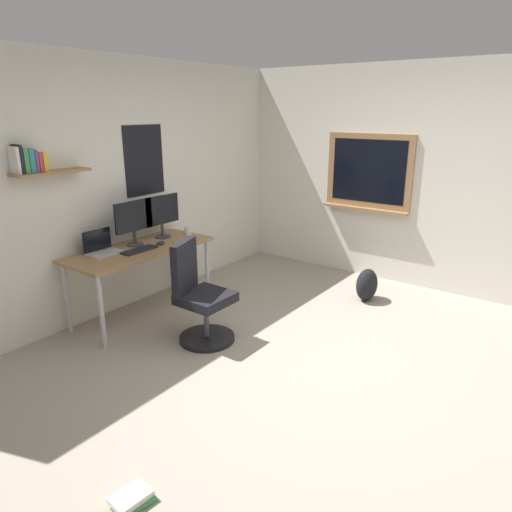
% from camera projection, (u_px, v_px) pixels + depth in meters
% --- Properties ---
extents(ground_plane, '(5.20, 5.20, 0.00)m').
position_uv_depth(ground_plane, '(322.00, 369.00, 3.90)').
color(ground_plane, '#9E9384').
rests_on(ground_plane, ground).
extents(wall_back, '(5.00, 0.30, 2.60)m').
position_uv_depth(wall_back, '(121.00, 186.00, 4.89)').
color(wall_back, silver).
rests_on(wall_back, ground).
extents(wall_right, '(0.22, 5.00, 2.60)m').
position_uv_depth(wall_right, '(427.00, 179.00, 5.40)').
color(wall_right, silver).
rests_on(wall_right, ground).
extents(desk, '(1.52, 0.66, 0.73)m').
position_uv_depth(desk, '(140.00, 254.00, 4.75)').
color(desk, '#997047').
rests_on(desk, ground).
extents(office_chair, '(0.52, 0.55, 0.95)m').
position_uv_depth(office_chair, '(199.00, 299.00, 4.29)').
color(office_chair, black).
rests_on(office_chair, ground).
extents(laptop, '(0.31, 0.21, 0.23)m').
position_uv_depth(laptop, '(101.00, 248.00, 4.54)').
color(laptop, '#ADAFB5').
rests_on(laptop, desk).
extents(monitor_primary, '(0.46, 0.17, 0.46)m').
position_uv_depth(monitor_primary, '(134.00, 220.00, 4.74)').
color(monitor_primary, '#38383D').
rests_on(monitor_primary, desk).
extents(monitor_secondary, '(0.46, 0.17, 0.46)m').
position_uv_depth(monitor_secondary, '(162.00, 213.00, 5.03)').
color(monitor_secondary, '#38383D').
rests_on(monitor_secondary, desk).
extents(keyboard, '(0.37, 0.13, 0.02)m').
position_uv_depth(keyboard, '(139.00, 250.00, 4.62)').
color(keyboard, black).
rests_on(keyboard, desk).
extents(computer_mouse, '(0.10, 0.06, 0.03)m').
position_uv_depth(computer_mouse, '(160.00, 243.00, 4.83)').
color(computer_mouse, '#262628').
rests_on(computer_mouse, desk).
extents(coffee_mug, '(0.08, 0.08, 0.09)m').
position_uv_depth(coffee_mug, '(188.00, 231.00, 5.20)').
color(coffee_mug, silver).
rests_on(coffee_mug, desk).
extents(backpack, '(0.32, 0.22, 0.37)m').
position_uv_depth(backpack, '(367.00, 285.00, 5.26)').
color(backpack, black).
rests_on(backpack, ground).
extents(book_stack_on_floor, '(0.24, 0.19, 0.06)m').
position_uv_depth(book_stack_on_floor, '(132.00, 499.00, 2.57)').
color(book_stack_on_floor, '#3D934C').
rests_on(book_stack_on_floor, ground).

